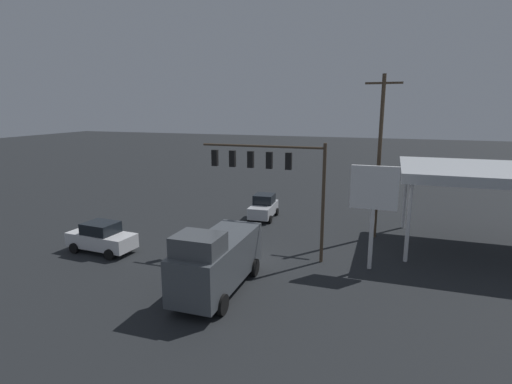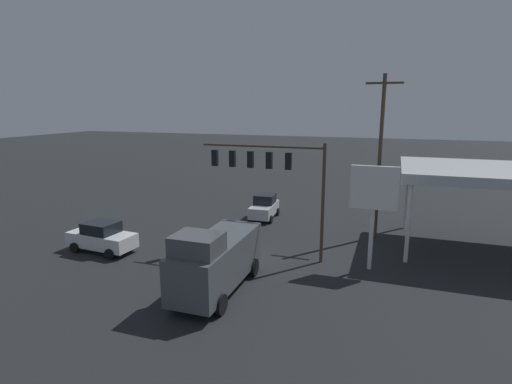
{
  "view_description": "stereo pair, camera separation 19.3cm",
  "coord_description": "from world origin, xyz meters",
  "px_view_note": "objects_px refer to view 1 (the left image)",
  "views": [
    {
      "loc": [
        -7.88,
        21.17,
        9.14
      ],
      "look_at": [
        0.0,
        -2.0,
        3.85
      ],
      "focal_mm": 28.0,
      "sensor_mm": 36.0,
      "label": 1
    },
    {
      "loc": [
        -8.06,
        21.11,
        9.14
      ],
      "look_at": [
        0.0,
        -2.0,
        3.85
      ],
      "focal_mm": 28.0,
      "sensor_mm": 36.0,
      "label": 2
    }
  ],
  "objects_px": {
    "traffic_signal_assembly": "(270,169)",
    "price_sign": "(374,193)",
    "delivery_truck": "(217,260)",
    "hatchback_crossing": "(264,207)",
    "utility_pole": "(379,154)",
    "sedan_far": "(102,237)"
  },
  "relations": [
    {
      "from": "delivery_truck",
      "to": "hatchback_crossing",
      "type": "xyz_separation_m",
      "value": [
        1.9,
        -13.54,
        -0.75
      ]
    },
    {
      "from": "hatchback_crossing",
      "to": "traffic_signal_assembly",
      "type": "bearing_deg",
      "value": 17.17
    },
    {
      "from": "hatchback_crossing",
      "to": "price_sign",
      "type": "bearing_deg",
      "value": 44.78
    },
    {
      "from": "traffic_signal_assembly",
      "to": "price_sign",
      "type": "height_order",
      "value": "traffic_signal_assembly"
    },
    {
      "from": "sedan_far",
      "to": "price_sign",
      "type": "bearing_deg",
      "value": -166.25
    },
    {
      "from": "price_sign",
      "to": "utility_pole",
      "type": "bearing_deg",
      "value": -89.89
    },
    {
      "from": "delivery_truck",
      "to": "hatchback_crossing",
      "type": "relative_size",
      "value": 1.75
    },
    {
      "from": "delivery_truck",
      "to": "hatchback_crossing",
      "type": "height_order",
      "value": "delivery_truck"
    },
    {
      "from": "utility_pole",
      "to": "price_sign",
      "type": "height_order",
      "value": "utility_pole"
    },
    {
      "from": "sedan_far",
      "to": "hatchback_crossing",
      "type": "bearing_deg",
      "value": -120.09
    },
    {
      "from": "traffic_signal_assembly",
      "to": "sedan_far",
      "type": "height_order",
      "value": "traffic_signal_assembly"
    },
    {
      "from": "utility_pole",
      "to": "delivery_truck",
      "type": "xyz_separation_m",
      "value": [
        7.06,
        11.4,
        -4.2
      ]
    },
    {
      "from": "utility_pole",
      "to": "traffic_signal_assembly",
      "type": "bearing_deg",
      "value": 44.03
    },
    {
      "from": "utility_pole",
      "to": "sedan_far",
      "type": "distance_m",
      "value": 19.14
    },
    {
      "from": "traffic_signal_assembly",
      "to": "utility_pole",
      "type": "height_order",
      "value": "utility_pole"
    },
    {
      "from": "traffic_signal_assembly",
      "to": "price_sign",
      "type": "xyz_separation_m",
      "value": [
        -6.01,
        0.13,
        -1.04
      ]
    },
    {
      "from": "utility_pole",
      "to": "delivery_truck",
      "type": "height_order",
      "value": "utility_pole"
    },
    {
      "from": "price_sign",
      "to": "traffic_signal_assembly",
      "type": "bearing_deg",
      "value": -1.22
    },
    {
      "from": "price_sign",
      "to": "hatchback_crossing",
      "type": "xyz_separation_m",
      "value": [
        8.97,
        -8.08,
        -3.48
      ]
    },
    {
      "from": "price_sign",
      "to": "delivery_truck",
      "type": "height_order",
      "value": "price_sign"
    },
    {
      "from": "utility_pole",
      "to": "sedan_far",
      "type": "relative_size",
      "value": 2.48
    },
    {
      "from": "traffic_signal_assembly",
      "to": "delivery_truck",
      "type": "xyz_separation_m",
      "value": [
        1.06,
        5.59,
        -3.76
      ]
    }
  ]
}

